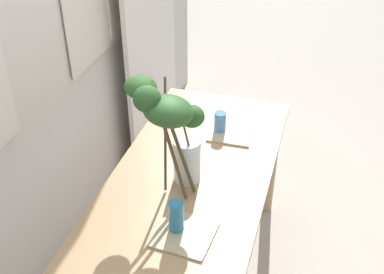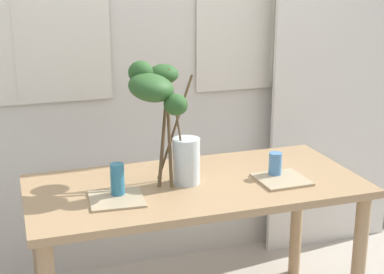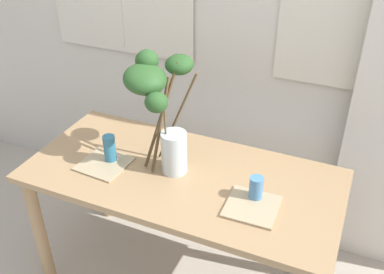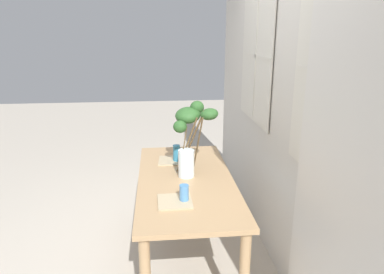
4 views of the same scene
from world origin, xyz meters
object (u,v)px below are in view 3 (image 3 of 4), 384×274
drinking_glass_blue_left (110,149)px  plate_square_right (252,206)px  vase_with_branches (160,103)px  dining_table (182,191)px  drinking_glass_blue_right (256,189)px  plate_square_left (104,164)px

drinking_glass_blue_left → plate_square_right: drinking_glass_blue_left is taller
vase_with_branches → drinking_glass_blue_left: size_ratio=3.86×
vase_with_branches → dining_table: bearing=-21.0°
dining_table → drinking_glass_blue_right: (0.38, -0.04, 0.17)m
dining_table → drinking_glass_blue_left: 0.41m
vase_with_branches → drinking_glass_blue_right: bearing=-10.0°
dining_table → plate_square_left: plate_square_left is taller
dining_table → plate_square_right: 0.41m
dining_table → drinking_glass_blue_left: size_ratio=10.45×
drinking_glass_blue_right → plate_square_left: bearing=-176.6°
drinking_glass_blue_right → plate_square_left: drinking_glass_blue_right is taller
drinking_glass_blue_right → plate_square_left: 0.76m
dining_table → drinking_glass_blue_right: bearing=-6.2°
drinking_glass_blue_left → drinking_glass_blue_right: bearing=0.4°
drinking_glass_blue_left → drinking_glass_blue_right: size_ratio=1.25×
vase_with_branches → drinking_glass_blue_right: (0.50, -0.09, -0.27)m
drinking_glass_blue_right → plate_square_left: (-0.76, -0.05, -0.05)m
vase_with_branches → drinking_glass_blue_left: bearing=-158.7°
drinking_glass_blue_right → plate_square_right: bearing=-85.8°
vase_with_branches → plate_square_left: 0.44m
dining_table → vase_with_branches: vase_with_branches is taller
dining_table → vase_with_branches: bearing=159.0°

